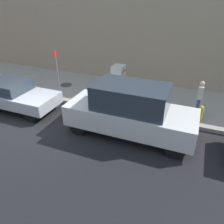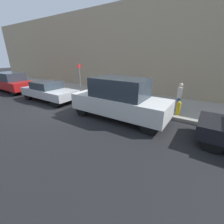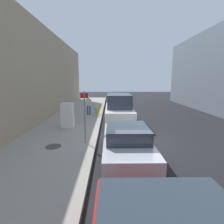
% 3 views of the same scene
% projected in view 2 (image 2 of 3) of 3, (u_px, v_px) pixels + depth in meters
% --- Properties ---
extents(ground_plane, '(80.00, 80.00, 0.00)m').
position_uv_depth(ground_plane, '(55.00, 108.00, 9.68)').
color(ground_plane, black).
extents(sidewalk_slab, '(4.21, 44.00, 0.18)m').
position_uv_depth(sidewalk_slab, '(97.00, 94.00, 13.02)').
color(sidewalk_slab, '#9E998E').
rests_on(sidewalk_slab, ground).
extents(building_facade_near, '(1.64, 39.60, 7.21)m').
position_uv_depth(building_facade_near, '(116.00, 51.00, 14.05)').
color(building_facade_near, tan).
rests_on(building_facade_near, ground).
extents(discarded_refrigerator, '(0.74, 0.61, 1.57)m').
position_uv_depth(discarded_refrigerator, '(122.00, 87.00, 11.35)').
color(discarded_refrigerator, white).
rests_on(discarded_refrigerator, sidewalk_slab).
extents(manhole_cover, '(0.70, 0.70, 0.02)m').
position_uv_depth(manhole_cover, '(88.00, 92.00, 13.28)').
color(manhole_cover, '#47443F').
rests_on(manhole_cover, sidewalk_slab).
extents(street_sign_post, '(0.36, 0.07, 2.48)m').
position_uv_depth(street_sign_post, '(80.00, 78.00, 11.44)').
color(street_sign_post, slate).
rests_on(street_sign_post, sidewalk_slab).
extents(fire_hydrant, '(0.22, 0.22, 0.76)m').
position_uv_depth(fire_hydrant, '(178.00, 108.00, 8.03)').
color(fire_hydrant, gold).
rests_on(fire_hydrant, sidewalk_slab).
extents(pedestrian_walking_far, '(0.46, 0.22, 1.60)m').
position_uv_depth(pedestrian_walking_far, '(180.00, 95.00, 8.46)').
color(pedestrian_walking_far, '#2D5193').
rests_on(pedestrian_walking_far, sidewalk_slab).
extents(parked_suv_red, '(1.87, 4.81, 1.75)m').
position_uv_depth(parked_suv_red, '(11.00, 82.00, 13.89)').
color(parked_suv_red, red).
rests_on(parked_suv_red, ground).
extents(parked_sedan_silver, '(1.80, 4.49, 1.42)m').
position_uv_depth(parked_sedan_silver, '(49.00, 91.00, 11.05)').
color(parked_sedan_silver, silver).
rests_on(parked_sedan_silver, ground).
extents(parked_van_white, '(1.92, 5.12, 2.16)m').
position_uv_depth(parked_van_white, '(119.00, 99.00, 7.78)').
color(parked_van_white, silver).
rests_on(parked_van_white, ground).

